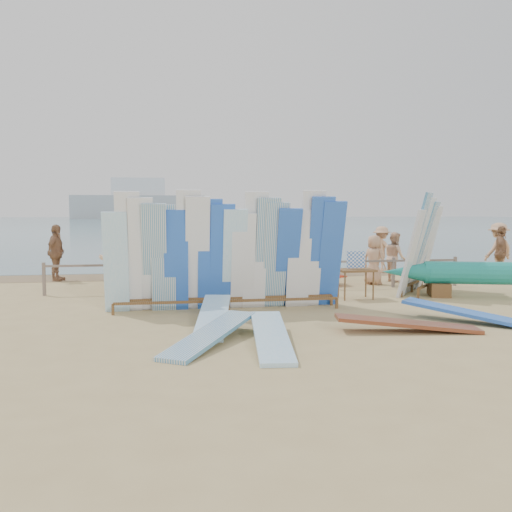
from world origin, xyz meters
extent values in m
plane|color=tan|center=(0.00, 0.00, 0.00)|extent=(160.00, 160.00, 0.00)
cube|color=slate|center=(0.00, 128.00, 0.00)|extent=(320.00, 240.00, 0.02)
cube|color=olive|center=(0.00, 7.20, 0.00)|extent=(40.00, 2.60, 0.01)
cube|color=#999EA3|center=(-12.00, 180.00, 4.02)|extent=(45.00, 8.00, 8.00)
cube|color=silver|center=(-12.00, 180.00, 11.02)|extent=(18.00, 6.00, 6.00)
cube|color=#7A685C|center=(0.00, 3.00, 0.80)|extent=(12.00, 0.06, 0.06)
cube|color=#7A685C|center=(-6.00, 3.00, 0.45)|extent=(0.08, 0.08, 0.90)
cube|color=#7A685C|center=(-4.00, 3.00, 0.45)|extent=(0.08, 0.08, 0.90)
cube|color=#7A685C|center=(-2.00, 3.00, 0.45)|extent=(0.08, 0.08, 0.90)
cube|color=#7A685C|center=(0.00, 3.00, 0.45)|extent=(0.08, 0.08, 0.90)
cube|color=#7A685C|center=(2.00, 3.00, 0.45)|extent=(0.08, 0.08, 0.90)
cube|color=#7A685C|center=(4.00, 3.00, 0.45)|extent=(0.08, 0.08, 0.90)
cube|color=#7A685C|center=(6.00, 3.00, 0.45)|extent=(0.08, 0.08, 0.90)
cube|color=brown|center=(-1.35, -0.18, 0.25)|extent=(5.10, 0.09, 0.06)
cube|color=brown|center=(-1.35, 0.25, 0.25)|extent=(5.10, 0.09, 0.06)
cube|color=#95CEEE|center=(-3.84, 0.05, 1.13)|extent=(0.54, 0.51, 2.27)
cube|color=white|center=(-3.55, 0.04, 1.35)|extent=(0.54, 0.65, 2.71)
cube|color=white|center=(-3.27, 0.04, 1.29)|extent=(0.54, 0.77, 2.58)
cube|color=silver|center=(-2.99, 0.04, 1.22)|extent=(0.54, 0.85, 2.45)
cube|color=silver|center=(-2.79, 0.04, 1.21)|extent=(0.54, 0.50, 2.42)
cube|color=blue|center=(-2.51, 0.04, 1.16)|extent=(0.54, 0.55, 2.31)
cube|color=white|center=(-2.23, 0.04, 1.37)|extent=(0.54, 0.71, 2.75)
cube|color=white|center=(-2.03, 0.04, 1.30)|extent=(0.54, 0.86, 2.61)
cube|color=blue|center=(-1.75, 0.04, 1.28)|extent=(0.54, 0.65, 2.55)
cube|color=blue|center=(-1.46, 0.03, 1.22)|extent=(0.54, 0.68, 2.44)
cube|color=#95CEEE|center=(-1.18, 0.03, 1.16)|extent=(0.54, 0.71, 2.33)
cube|color=white|center=(-0.98, 0.03, 1.12)|extent=(0.54, 0.65, 2.24)
cube|color=white|center=(-0.70, 0.03, 1.36)|extent=(0.54, 0.59, 2.72)
cube|color=silver|center=(-0.42, 0.03, 1.29)|extent=(0.54, 0.75, 2.58)
cube|color=silver|center=(-0.22, 0.03, 1.24)|extent=(0.54, 0.74, 2.48)
cube|color=blue|center=(0.06, 0.03, 1.17)|extent=(0.54, 0.84, 2.35)
cube|color=white|center=(0.34, 0.02, 1.16)|extent=(0.54, 0.54, 2.31)
cube|color=white|center=(0.63, 0.02, 1.38)|extent=(0.54, 0.66, 2.76)
cube|color=blue|center=(0.82, 0.02, 1.31)|extent=(0.54, 0.83, 2.61)
cube|color=blue|center=(1.11, 0.02, 1.26)|extent=(0.54, 0.82, 2.51)
cube|color=brown|center=(4.44, 1.65, 0.25)|extent=(1.38, 1.57, 0.06)
cube|color=brown|center=(4.10, 1.94, 0.25)|extent=(1.38, 1.57, 0.06)
cube|color=white|center=(3.64, 1.08, 1.16)|extent=(0.82, 0.82, 2.33)
cube|color=silver|center=(3.90, 1.37, 1.39)|extent=(0.94, 0.92, 2.78)
cube|color=white|center=(4.16, 1.66, 1.33)|extent=(0.95, 0.93, 2.67)
cube|color=silver|center=(4.41, 1.96, 1.28)|extent=(0.97, 0.94, 2.55)
cube|color=white|center=(4.61, 2.19, 1.22)|extent=(0.98, 0.95, 2.44)
cube|color=white|center=(4.87, 2.48, 1.19)|extent=(0.83, 0.82, 2.38)
cube|color=brown|center=(4.49, 1.11, 0.18)|extent=(0.66, 0.73, 0.36)
cylinder|color=teal|center=(6.23, 0.57, 0.65)|extent=(4.42, 1.91, 0.61)
cone|color=teal|center=(3.62, 1.38, 0.65)|extent=(1.33, 0.90, 0.56)
cube|color=brown|center=(2.13, 1.11, 0.75)|extent=(0.96, 0.69, 0.06)
cube|color=white|center=(2.13, 1.11, 1.03)|extent=(0.50, 0.05, 0.44)
cube|color=blue|center=(3.39, -2.20, 0.00)|extent=(2.33, 2.27, 0.37)
cube|color=#95CEEE|center=(-1.83, -1.72, 0.00)|extent=(0.99, 2.74, 0.43)
cube|color=#95CEEE|center=(-0.99, -3.40, 0.00)|extent=(0.84, 2.74, 0.34)
cube|color=silver|center=(-1.99, -3.12, 0.00)|extent=(1.89, 2.59, 0.34)
cube|color=brown|center=(1.76, -2.78, 0.00)|extent=(2.75, 1.02, 0.31)
cube|color=#B52B13|center=(-0.20, 3.43, 0.35)|extent=(0.64, 0.59, 0.05)
cube|color=#B52B13|center=(-0.22, 3.69, 0.66)|extent=(0.62, 0.22, 0.60)
cube|color=#B52B13|center=(2.39, 3.58, 0.29)|extent=(0.65, 0.63, 0.05)
cube|color=#B52B13|center=(2.30, 3.79, 0.55)|extent=(0.52, 0.35, 0.51)
cube|color=#B52B13|center=(2.20, 4.09, 0.54)|extent=(0.47, 0.75, 0.54)
cube|color=#B52B13|center=(2.19, 4.39, 0.88)|extent=(0.44, 0.18, 0.34)
imported|color=tan|center=(0.25, 5.97, 0.91)|extent=(1.10, 1.23, 1.82)
imported|color=tan|center=(3.68, 3.73, 0.77)|extent=(0.74, 0.82, 1.55)
imported|color=beige|center=(0.33, 5.57, 0.90)|extent=(1.76, 1.08, 1.81)
imported|color=#8C6042|center=(1.18, 5.35, 0.87)|extent=(1.07, 0.98, 1.74)
imported|color=tan|center=(5.20, 6.83, 0.87)|extent=(0.99, 1.19, 1.73)
imported|color=#8C6042|center=(-6.29, 6.22, 0.93)|extent=(0.70, 1.17, 1.86)
imported|color=#8C6042|center=(-3.71, 6.00, 0.91)|extent=(0.75, 0.66, 1.82)
imported|color=tan|center=(8.58, 4.73, 0.95)|extent=(1.32, 0.88, 1.90)
imported|color=beige|center=(-4.20, 3.67, 0.90)|extent=(0.93, 0.56, 1.81)
imported|color=beige|center=(-3.64, 6.86, 0.91)|extent=(1.75, 0.80, 1.82)
imported|color=#8C6042|center=(8.28, 4.14, 0.90)|extent=(0.96, 1.13, 1.80)
imported|color=beige|center=(4.60, 4.26, 0.81)|extent=(0.39, 0.79, 1.62)
imported|color=tan|center=(-3.51, 4.93, 0.77)|extent=(0.82, 0.55, 1.55)
imported|color=#8C6042|center=(2.18, 6.35, 0.89)|extent=(0.71, 0.71, 1.78)
camera|label=1|loc=(-2.72, -12.27, 2.25)|focal=38.00mm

